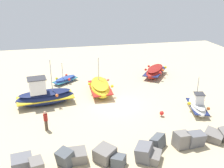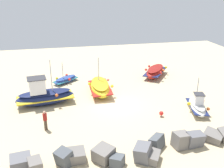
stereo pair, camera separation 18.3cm
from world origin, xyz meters
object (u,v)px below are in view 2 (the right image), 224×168
(fishing_boat_3, at_px, (100,87))
(fishing_boat_4, at_px, (66,80))
(fishing_boat_0, at_px, (44,96))
(fishing_boat_2, at_px, (155,72))
(person_walking, at_px, (45,119))
(mooring_buoy_0, at_px, (161,113))
(fishing_boat_1, at_px, (197,106))

(fishing_boat_3, relative_size, fishing_boat_4, 1.49)
(fishing_boat_0, distance_m, fishing_boat_4, 5.83)
(fishing_boat_2, relative_size, person_walking, 2.83)
(fishing_boat_4, height_order, person_walking, fishing_boat_4)
(fishing_boat_3, relative_size, person_walking, 2.83)
(person_walking, height_order, mooring_buoy_0, person_walking)
(person_walking, bearing_deg, fishing_boat_3, -89.12)
(fishing_boat_4, height_order, mooring_buoy_0, fishing_boat_4)
(fishing_boat_0, relative_size, person_walking, 3.37)
(fishing_boat_4, distance_m, person_walking, 10.33)
(person_walking, bearing_deg, fishing_boat_2, -100.65)
(fishing_boat_1, relative_size, fishing_boat_2, 0.80)
(fishing_boat_3, xyz_separation_m, mooring_buoy_0, (-4.32, 6.09, -0.35))
(person_walking, xyz_separation_m, mooring_buoy_0, (-9.66, -0.15, -0.64))
(fishing_boat_0, relative_size, fishing_boat_3, 1.19)
(fishing_boat_4, distance_m, mooring_buoy_0, 12.59)
(fishing_boat_0, distance_m, fishing_boat_1, 14.06)
(fishing_boat_3, bearing_deg, fishing_boat_4, -138.42)
(fishing_boat_3, bearing_deg, fishing_boat_0, -74.30)
(fishing_boat_1, height_order, fishing_boat_2, fishing_boat_1)
(fishing_boat_1, xyz_separation_m, fishing_boat_4, (11.17, -9.73, -0.21))
(fishing_boat_2, bearing_deg, fishing_boat_0, -31.20)
(fishing_boat_0, distance_m, fishing_boat_2, 14.10)
(fishing_boat_2, height_order, mooring_buoy_0, fishing_boat_2)
(fishing_boat_2, bearing_deg, mooring_buoy_0, 18.92)
(fishing_boat_0, height_order, fishing_boat_2, fishing_boat_0)
(fishing_boat_1, bearing_deg, fishing_boat_0, -93.45)
(fishing_boat_1, relative_size, mooring_buoy_0, 7.40)
(fishing_boat_1, relative_size, person_walking, 2.26)
(fishing_boat_4, bearing_deg, fishing_boat_0, -151.52)
(fishing_boat_3, bearing_deg, fishing_boat_1, 53.91)
(fishing_boat_1, distance_m, fishing_boat_3, 9.75)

